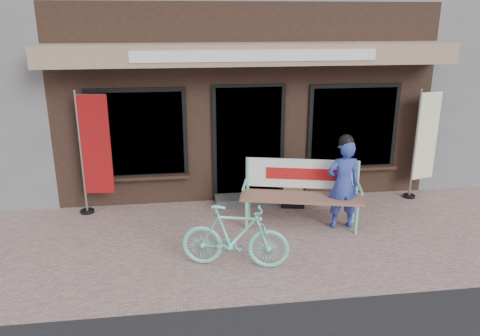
{
  "coord_description": "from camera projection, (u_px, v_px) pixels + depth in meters",
  "views": [
    {
      "loc": [
        -1.3,
        -6.31,
        3.33
      ],
      "look_at": [
        -0.34,
        0.7,
        1.05
      ],
      "focal_mm": 35.0,
      "sensor_mm": 36.0,
      "label": 1
    }
  ],
  "objects": [
    {
      "name": "nobori_red",
      "position": [
        94.0,
        152.0,
        8.04
      ],
      "size": [
        0.65,
        0.26,
        2.19
      ],
      "rotation": [
        0.0,
        0.0,
        -0.11
      ],
      "color": "gray",
      "rests_on": "ground"
    },
    {
      "name": "person",
      "position": [
        343.0,
        183.0,
        7.58
      ],
      "size": [
        0.55,
        0.37,
        1.58
      ],
      "rotation": [
        0.0,
        0.0,
        -0.02
      ],
      "color": "#2D3D9E",
      "rests_on": "ground"
    },
    {
      "name": "bench",
      "position": [
        301.0,
        187.0,
        7.78
      ],
      "size": [
        2.06,
        0.98,
        1.08
      ],
      "rotation": [
        0.0,
        0.0,
        -0.25
      ],
      "color": "#73E1CA",
      "rests_on": "ground"
    },
    {
      "name": "nobori_cream",
      "position": [
        424.0,
        142.0,
        8.84
      ],
      "size": [
        0.62,
        0.28,
        2.1
      ],
      "rotation": [
        0.0,
        0.0,
        0.25
      ],
      "color": "gray",
      "rests_on": "ground"
    },
    {
      "name": "menu_stand",
      "position": [
        293.0,
        186.0,
        8.44
      ],
      "size": [
        0.43,
        0.17,
        0.85
      ],
      "rotation": [
        0.0,
        0.0,
        -0.19
      ],
      "color": "black",
      "rests_on": "ground"
    },
    {
      "name": "ground",
      "position": [
        268.0,
        246.0,
        7.14
      ],
      "size": [
        70.0,
        70.0,
        0.0
      ],
      "primitive_type": "plane",
      "color": "#A88680",
      "rests_on": "ground"
    },
    {
      "name": "storefront",
      "position": [
        229.0,
        33.0,
        10.9
      ],
      "size": [
        7.0,
        6.77,
        6.0
      ],
      "color": "black",
      "rests_on": "ground"
    },
    {
      "name": "bicycle",
      "position": [
        235.0,
        237.0,
        6.44
      ],
      "size": [
        1.57,
        0.8,
        0.91
      ],
      "primitive_type": "imported",
      "rotation": [
        0.0,
        0.0,
        1.31
      ],
      "color": "#73E1CA",
      "rests_on": "ground"
    }
  ]
}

